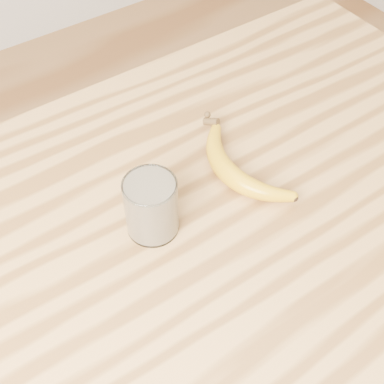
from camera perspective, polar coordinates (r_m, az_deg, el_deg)
table at (r=1.04m, az=3.42°, el=-4.65°), size 1.20×0.80×0.90m
smoothie_glass at (r=0.85m, az=-4.36°, el=-1.53°), size 0.09×0.09×0.11m
banana at (r=0.94m, az=3.93°, el=1.93°), size 0.13×0.32×0.04m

